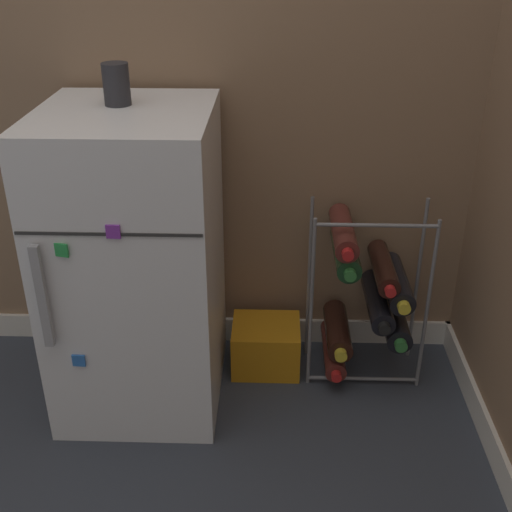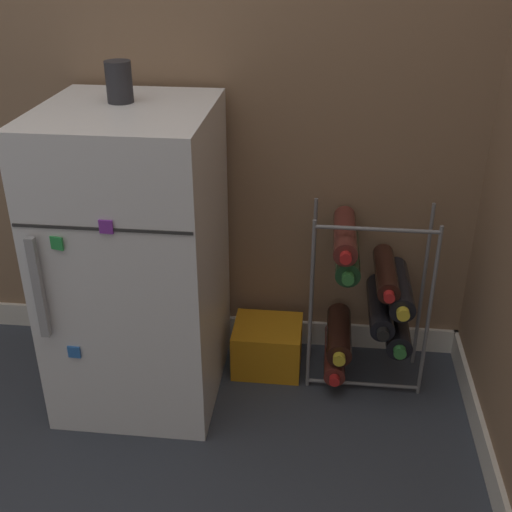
{
  "view_description": "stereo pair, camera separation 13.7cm",
  "coord_description": "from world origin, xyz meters",
  "px_view_note": "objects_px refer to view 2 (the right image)",
  "views": [
    {
      "loc": [
        0.18,
        -1.39,
        1.37
      ],
      "look_at": [
        0.12,
        0.35,
        0.46
      ],
      "focal_mm": 45.0,
      "sensor_mm": 36.0,
      "label": 1
    },
    {
      "loc": [
        0.32,
        -1.38,
        1.37
      ],
      "look_at": [
        0.12,
        0.35,
        0.46
      ],
      "focal_mm": 45.0,
      "sensor_mm": 36.0,
      "label": 2
    }
  ],
  "objects_px": {
    "wine_rack": "(367,298)",
    "fridge_top_cup": "(119,82)",
    "soda_box": "(267,346)",
    "mini_fridge": "(137,259)"
  },
  "relations": [
    {
      "from": "soda_box",
      "to": "fridge_top_cup",
      "type": "distance_m",
      "value": 0.99
    },
    {
      "from": "wine_rack",
      "to": "soda_box",
      "type": "bearing_deg",
      "value": 178.02
    },
    {
      "from": "soda_box",
      "to": "mini_fridge",
      "type": "bearing_deg",
      "value": -161.74
    },
    {
      "from": "fridge_top_cup",
      "to": "soda_box",
      "type": "bearing_deg",
      "value": 9.91
    },
    {
      "from": "mini_fridge",
      "to": "fridge_top_cup",
      "type": "distance_m",
      "value": 0.52
    },
    {
      "from": "wine_rack",
      "to": "fridge_top_cup",
      "type": "bearing_deg",
      "value": -175.25
    },
    {
      "from": "mini_fridge",
      "to": "fridge_top_cup",
      "type": "xyz_separation_m",
      "value": [
        -0.02,
        0.06,
        0.52
      ]
    },
    {
      "from": "wine_rack",
      "to": "soda_box",
      "type": "relative_size",
      "value": 2.63
    },
    {
      "from": "soda_box",
      "to": "fridge_top_cup",
      "type": "height_order",
      "value": "fridge_top_cup"
    },
    {
      "from": "mini_fridge",
      "to": "soda_box",
      "type": "bearing_deg",
      "value": 18.26
    }
  ]
}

